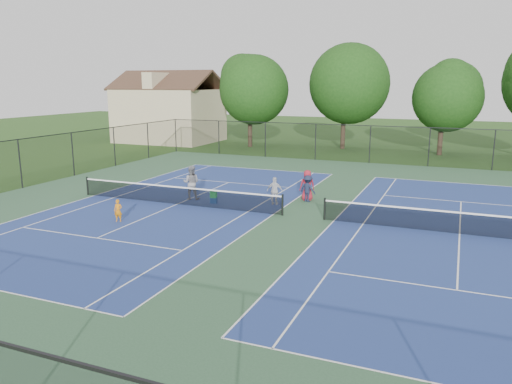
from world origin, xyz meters
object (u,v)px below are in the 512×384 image
at_px(tree_back_b, 345,80).
at_px(instructor, 191,183).
at_px(child_player, 118,211).
at_px(ball_hopper, 214,194).
at_px(tree_back_a, 250,86).
at_px(bystander_a, 275,191).
at_px(clapboard_house, 169,113).
at_px(bystander_c, 307,185).
at_px(tree_back_c, 444,93).
at_px(ball_crate, 214,200).
at_px(bystander_b, 308,189).

height_order(tree_back_b, instructor, tree_back_b).
relative_size(child_player, ball_hopper, 2.60).
relative_size(tree_back_a, bystander_a, 6.13).
xyz_separation_m(clapboard_house, bystander_a, (20.83, -23.06, -2.35)).
distance_m(tree_back_a, instructor, 24.00).
height_order(bystander_a, bystander_c, bystander_c).
bearing_deg(clapboard_house, tree_back_c, 0.00).
bearing_deg(instructor, tree_back_c, -132.91).
xyz_separation_m(tree_back_b, ball_hopper, (-1.32, -25.02, -6.07)).
bearing_deg(ball_crate, ball_hopper, 0.00).
xyz_separation_m(bystander_a, ball_crate, (-3.15, -0.96, -0.59)).
bearing_deg(child_player, tree_back_b, 65.28).
xyz_separation_m(tree_back_c, bystander_a, (-7.17, -23.06, -4.73)).
bearing_deg(tree_back_b, ball_crate, -93.01).
xyz_separation_m(clapboard_house, ball_hopper, (17.68, -24.02, -2.57)).
distance_m(tree_back_c, clapboard_house, 28.10).
relative_size(instructor, bystander_c, 1.12).
height_order(tree_back_a, instructor, tree_back_a).
xyz_separation_m(tree_back_a, instructor, (6.12, -22.64, -5.09)).
bearing_deg(tree_back_b, bystander_a, -85.64).
relative_size(bystander_a, bystander_b, 1.02).
xyz_separation_m(instructor, bystander_b, (6.14, 1.90, -0.22)).
xyz_separation_m(clapboard_house, instructor, (16.12, -23.64, -2.15)).
bearing_deg(tree_back_b, bystander_b, -81.86).
distance_m(tree_back_a, tree_back_c, 18.04).
xyz_separation_m(bystander_b, bystander_c, (-0.13, 0.32, 0.11)).
height_order(bystander_b, ball_hopper, bystander_b).
distance_m(clapboard_house, ball_crate, 29.97).
bearing_deg(clapboard_house, ball_crate, -53.64).
bearing_deg(child_player, tree_back_a, 83.06).
xyz_separation_m(bystander_b, ball_hopper, (-4.57, -2.28, -0.21)).
bearing_deg(ball_hopper, tree_back_a, 108.46).
height_order(instructor, bystander_b, instructor).
bearing_deg(tree_back_c, tree_back_a, -176.82).
bearing_deg(tree_back_c, clapboard_house, -180.00).
height_order(tree_back_a, ball_crate, tree_back_a).
height_order(instructor, bystander_a, instructor).
distance_m(bystander_a, bystander_b, 1.94).
bearing_deg(ball_crate, tree_back_c, 66.76).
bearing_deg(bystander_c, tree_back_c, -135.66).
distance_m(tree_back_b, bystander_a, 24.83).
distance_m(tree_back_a, bystander_c, 24.31).
relative_size(clapboard_house, bystander_c, 6.39).
height_order(tree_back_c, ball_crate, tree_back_c).
distance_m(bystander_a, ball_hopper, 3.30).
bearing_deg(child_player, tree_back_c, 48.65).
bearing_deg(bystander_b, tree_back_c, -84.44).
relative_size(tree_back_c, clapboard_house, 0.78).
bearing_deg(bystander_b, tree_back_b, -61.49).
relative_size(clapboard_house, bystander_a, 7.24).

